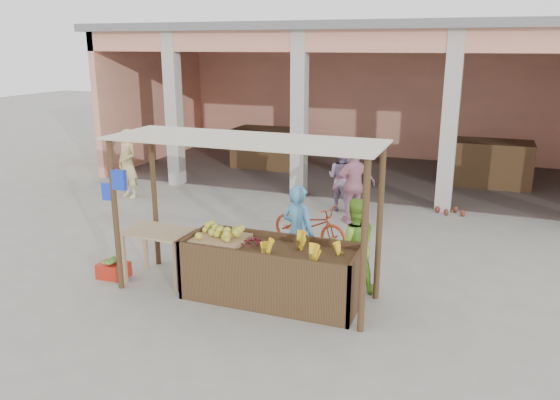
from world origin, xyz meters
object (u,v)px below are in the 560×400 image
at_px(side_table, 159,239).
at_px(vendor_blue, 298,230).
at_px(fruit_stall, 271,275).
at_px(red_crate, 114,270).
at_px(vendor_green, 354,243).
at_px(motorcycle, 310,224).

bearing_deg(side_table, vendor_blue, 23.42).
relative_size(fruit_stall, side_table, 2.42).
bearing_deg(red_crate, vendor_green, 10.37).
xyz_separation_m(fruit_stall, motorcycle, (-0.15, 2.35, 0.04)).
distance_m(side_table, vendor_blue, 2.22).
distance_m(red_crate, vendor_green, 3.92).
xyz_separation_m(fruit_stall, vendor_green, (1.06, 0.74, 0.38)).
xyz_separation_m(vendor_blue, motorcycle, (-0.28, 1.52, -0.41)).
bearing_deg(vendor_green, vendor_blue, -27.06).
height_order(red_crate, motorcycle, motorcycle).
xyz_separation_m(red_crate, motorcycle, (2.55, 2.51, 0.31)).
distance_m(vendor_blue, vendor_green, 0.93).
xyz_separation_m(side_table, motorcycle, (1.78, 2.31, -0.27)).
bearing_deg(vendor_blue, fruit_stall, 96.67).
relative_size(vendor_green, motorcycle, 0.93).
height_order(red_crate, vendor_blue, vendor_blue).
bearing_deg(fruit_stall, red_crate, -176.56).
relative_size(side_table, vendor_green, 0.69).
bearing_deg(motorcycle, red_crate, 151.09).
bearing_deg(motorcycle, side_table, 158.91).
bearing_deg(red_crate, side_table, 11.48).
height_order(fruit_stall, red_crate, fruit_stall).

